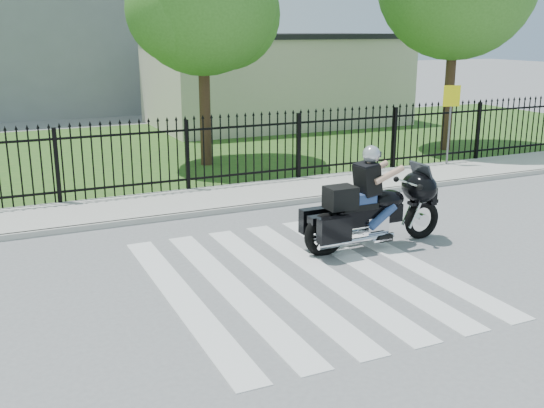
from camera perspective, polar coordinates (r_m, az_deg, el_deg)
name	(u,v)px	position (r m, az deg, el deg)	size (l,w,h in m)	color
ground	(301,277)	(10.35, 2.65, -6.56)	(120.00, 120.00, 0.00)	slate
crosswalk	(301,277)	(10.35, 2.65, -6.53)	(5.00, 5.50, 0.01)	silver
sidewalk	(202,201)	(14.72, -6.32, 0.31)	(40.00, 2.00, 0.12)	#ADAAA3
curb	(217,211)	(13.81, -4.99, -0.67)	(40.00, 0.12, 0.12)	#ADAAA3
grass_strip	(133,152)	(21.34, -12.36, 4.62)	(40.00, 12.00, 0.02)	#25541C
iron_fence	(187,157)	(15.46, -7.60, 4.20)	(26.00, 0.04, 1.80)	black
building_low	(275,82)	(27.13, 0.27, 10.91)	(10.00, 6.00, 3.50)	beige
building_low_roof	(275,36)	(27.05, 0.28, 14.82)	(10.20, 6.20, 0.20)	black
motorcycle_rider	(372,205)	(11.66, 8.94, -0.09)	(2.92, 0.86, 1.93)	black
traffic_sign	(451,108)	(18.78, 15.73, 8.25)	(0.48, 0.17, 2.24)	slate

